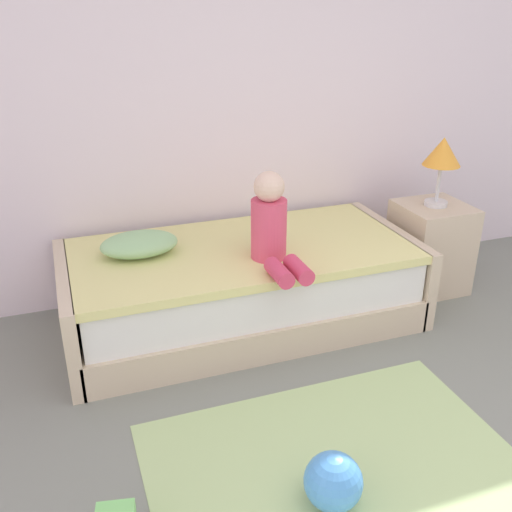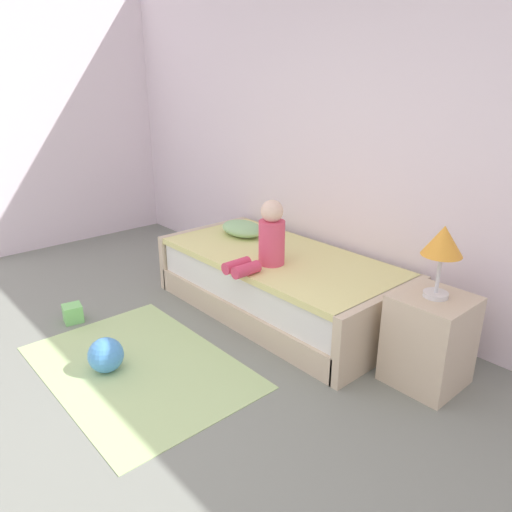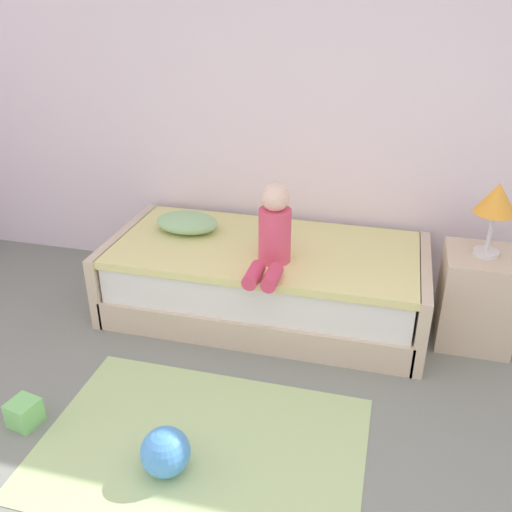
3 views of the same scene
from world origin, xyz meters
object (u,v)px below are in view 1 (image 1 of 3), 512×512
Objects in this scene: pillow at (139,244)px; toy_ball at (333,482)px; child_figure at (272,226)px; bed at (242,286)px; table_lamp at (442,155)px; nightstand at (430,247)px.

pillow is 1.87× the size of toy_ball.
bed is at bearing 113.76° from child_figure.
bed is 4.14× the size of child_figure.
table_lamp is 0.88× the size of child_figure.
nightstand is 0.64m from table_lamp.
nightstand is at bearing 10.91° from child_figure.
table_lamp is 2.25m from toy_ball.
nightstand is 1.95m from pillow.
bed is 1.35m from nightstand.
bed is at bearing -179.48° from table_lamp.
toy_ball is at bearing -94.54° from bed.
toy_ball is at bearing -73.56° from pillow.
nightstand is (1.35, 0.01, 0.05)m from bed.
toy_ball is (-1.47, -1.49, -0.82)m from table_lamp.
child_figure is at bearing -169.09° from nightstand.
toy_ball is (0.47, -1.58, -0.45)m from pillow.
toy_ball is (-0.12, -1.48, -0.13)m from bed.
bed is at bearing 85.46° from toy_ball.
pillow is at bearing 177.40° from table_lamp.
table_lamp reaches higher than bed.
table_lamp is 1.29m from child_figure.
nightstand is 1.18× the size of child_figure.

